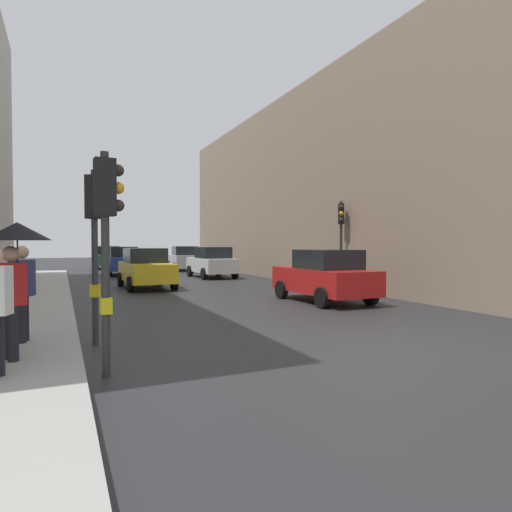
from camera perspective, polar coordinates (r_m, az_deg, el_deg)
name	(u,v)px	position (r m, az deg, el deg)	size (l,w,h in m)	color
ground_plane	(370,343)	(9.45, 14.00, -10.49)	(120.00, 120.00, 0.00)	#28282B
sidewalk_kerb	(14,316)	(13.55, -27.97, -6.62)	(2.91, 40.00, 0.16)	#A8A5A0
building_facade_right	(382,192)	(27.26, 15.48, 7.71)	(12.00, 33.02, 9.81)	gray
traffic_light_near_left	(107,222)	(7.08, -18.10, 4.06)	(0.44, 0.26, 3.31)	#2D2D2D
traffic_light_near_right	(96,224)	(9.40, -19.36, 3.74)	(0.45, 0.33, 3.39)	#2D2D2D
traffic_light_mid_street	(341,229)	(19.08, 10.56, 3.32)	(0.37, 0.44, 3.71)	#2D2D2D
car_green_estate	(108,257)	(37.41, -17.97, -0.16)	(2.06, 4.22, 1.76)	#2D6038
car_yellow_taxi	(146,268)	(20.65, -13.57, -1.49)	(2.11, 4.25, 1.76)	yellow
car_blue_van	(124,261)	(29.75, -16.17, -0.58)	(2.17, 4.28, 1.76)	navy
car_red_sedan	(324,276)	(15.56, 8.54, -2.46)	(2.08, 4.23, 1.76)	red
car_silver_hatchback	(184,258)	(33.72, -8.91, -0.29)	(2.26, 4.32, 1.76)	#BCBCC1
car_white_compact	(212,262)	(26.40, -5.52, -0.79)	(2.10, 4.24, 1.76)	silver
pedestrian_with_umbrella	(15,252)	(8.01, -27.82, 0.47)	(1.00, 1.00, 2.14)	black
pedestrian_with_grey_backpack	(20,287)	(9.44, -27.39, -3.51)	(0.64, 0.39, 1.77)	black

